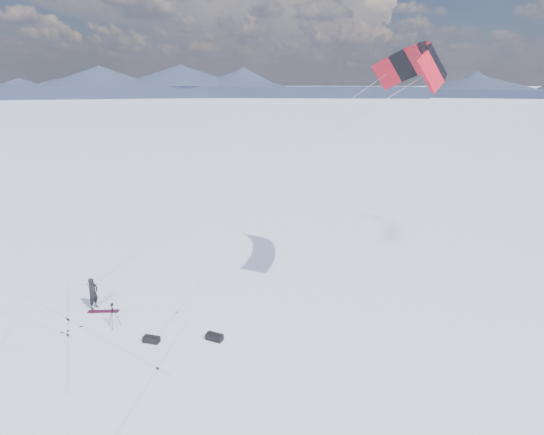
# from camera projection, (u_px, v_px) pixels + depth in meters

# --- Properties ---
(ground) EXTENTS (1800.00, 1800.00, 0.00)m
(ground) POSITION_uv_depth(u_px,v_px,m) (111.00, 335.00, 20.81)
(ground) COLOR white
(horizon_hills) EXTENTS (704.00, 704.00, 8.80)m
(horizon_hills) POSITION_uv_depth(u_px,v_px,m) (102.00, 262.00, 19.77)
(horizon_hills) COLOR black
(horizon_hills) RESTS_ON ground
(snow_tracks) EXTENTS (17.62, 14.39, 0.01)m
(snow_tracks) POSITION_uv_depth(u_px,v_px,m) (96.00, 342.00, 20.22)
(snow_tracks) COLOR silver
(snow_tracks) RESTS_ON ground
(snowkiter) EXTENTS (0.55, 0.69, 1.66)m
(snowkiter) POSITION_uv_depth(u_px,v_px,m) (95.00, 308.00, 23.26)
(snowkiter) COLOR black
(snowkiter) RESTS_ON ground
(snowboard) EXTENTS (1.57, 0.46, 0.04)m
(snowboard) POSITION_uv_depth(u_px,v_px,m) (103.00, 311.00, 22.90)
(snowboard) COLOR #61113A
(snowboard) RESTS_ON ground
(tripod) EXTENTS (0.59, 0.54, 1.21)m
(tripod) POSITION_uv_depth(u_px,v_px,m) (113.00, 312.00, 21.31)
(tripod) COLOR black
(tripod) RESTS_ON ground
(gear_bag_a) EXTENTS (0.78, 0.47, 0.32)m
(gear_bag_a) POSITION_uv_depth(u_px,v_px,m) (151.00, 339.00, 20.21)
(gear_bag_a) COLOR black
(gear_bag_a) RESTS_ON ground
(gear_bag_b) EXTENTS (0.85, 0.62, 0.35)m
(gear_bag_b) POSITION_uv_depth(u_px,v_px,m) (214.00, 337.00, 20.39)
(gear_bag_b) COLOR black
(gear_bag_b) RESTS_ON ground
(power_kite) EXTENTS (16.86, 6.77, 11.51)m
(power_kite) POSITION_uv_depth(u_px,v_px,m) (416.00, 66.00, 20.50)
(power_kite) COLOR #AE1321
(power_kite) RESTS_ON ground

